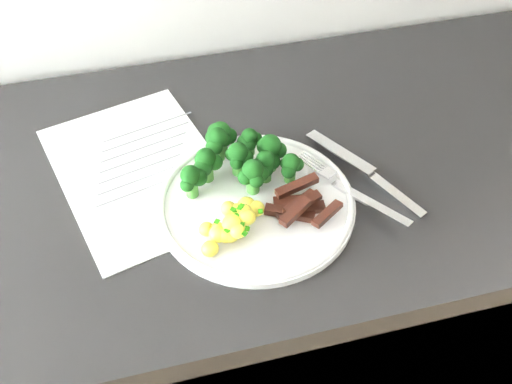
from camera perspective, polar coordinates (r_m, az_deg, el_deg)
counter at (r=1.25m, az=-5.76°, el=-13.32°), size 2.35×0.59×0.88m
recipe_paper at (r=0.92m, az=-10.81°, el=2.01°), size 0.30×0.36×0.00m
plate at (r=0.85m, az=-0.00°, el=-1.02°), size 0.28×0.28×0.02m
broccoli at (r=0.86m, az=-1.57°, el=3.38°), size 0.18×0.13×0.07m
potatoes at (r=0.80m, az=-2.20°, el=-3.02°), size 0.10×0.08×0.04m
beef_strips at (r=0.83m, az=4.00°, el=-1.24°), size 0.11×0.09×0.03m
fork at (r=0.86m, az=9.25°, el=-0.02°), size 0.11×0.17×0.02m
knife at (r=0.89m, az=11.40°, el=0.91°), size 0.12×0.20×0.02m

